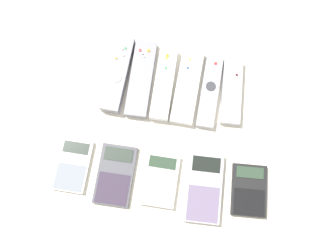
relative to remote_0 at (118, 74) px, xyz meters
name	(u,v)px	position (x,y,z in m)	size (l,w,h in m)	color
ground_plane	(167,135)	(0.14, -0.13, -0.01)	(3.00, 3.00, 0.00)	beige
remote_0	(118,74)	(0.00, 0.00, 0.00)	(0.05, 0.19, 0.03)	gray
remote_1	(141,79)	(0.06, 0.00, 0.00)	(0.05, 0.19, 0.02)	gray
remote_2	(164,83)	(0.11, -0.01, 0.00)	(0.04, 0.18, 0.03)	white
remote_3	(187,86)	(0.17, -0.01, 0.00)	(0.06, 0.19, 0.02)	white
remote_4	(210,90)	(0.23, -0.01, 0.00)	(0.05, 0.19, 0.02)	#B7B7BC
remote_5	(231,92)	(0.28, 0.00, 0.00)	(0.05, 0.16, 0.02)	silver
calculator_0	(73,165)	(-0.06, -0.23, -0.01)	(0.08, 0.12, 0.01)	silver
calculator_1	(115,175)	(0.04, -0.24, -0.01)	(0.08, 0.14, 0.01)	#4C4C51
calculator_2	(160,180)	(0.14, -0.24, -0.01)	(0.08, 0.12, 0.01)	silver
calculator_3	(204,188)	(0.24, -0.24, -0.01)	(0.08, 0.16, 0.02)	#B2B2B7
calculator_4	(249,190)	(0.34, -0.23, -0.01)	(0.08, 0.12, 0.01)	black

